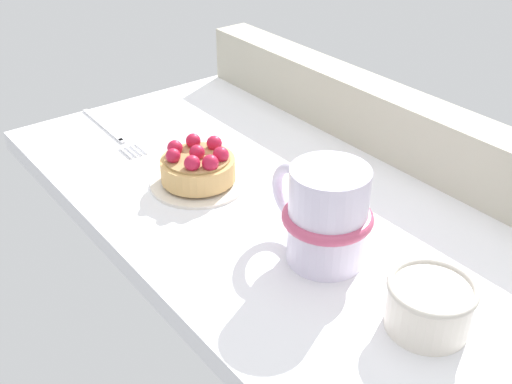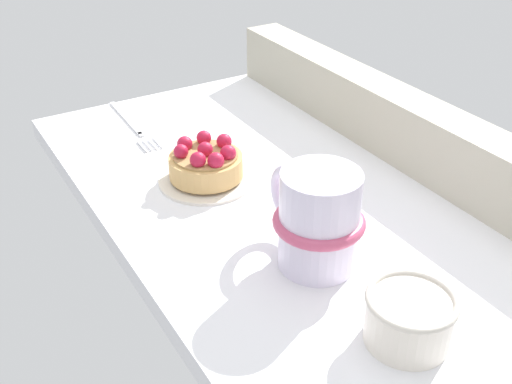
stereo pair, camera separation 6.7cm
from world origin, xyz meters
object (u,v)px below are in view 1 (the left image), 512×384
at_px(dessert_plate, 199,181).
at_px(sugar_bowl, 430,305).
at_px(raspberry_tart, 198,165).
at_px(dessert_fork, 111,131).
at_px(coffee_mug, 325,215).

xyz_separation_m(dessert_plate, sugar_bowl, (0.33, 0.02, 0.02)).
bearing_deg(raspberry_tart, sugar_bowl, 4.25).
bearing_deg(raspberry_tart, dessert_fork, -173.59).
bearing_deg(dessert_plate, sugar_bowl, 4.28).
distance_m(dessert_plate, raspberry_tart, 0.02).
bearing_deg(sugar_bowl, dessert_fork, -174.94).
bearing_deg(coffee_mug, sugar_bowl, 1.77).
distance_m(dessert_plate, sugar_bowl, 0.33).
relative_size(raspberry_tart, dessert_fork, 0.50).
bearing_deg(dessert_fork, sugar_bowl, 5.06).
xyz_separation_m(raspberry_tart, coffee_mug, (0.20, 0.02, 0.03)).
height_order(dessert_fork, sugar_bowl, sugar_bowl).
bearing_deg(dessert_plate, coffee_mug, 5.90).
xyz_separation_m(raspberry_tart, sugar_bowl, (0.33, 0.02, -0.00)).
bearing_deg(coffee_mug, raspberry_tart, -174.13).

